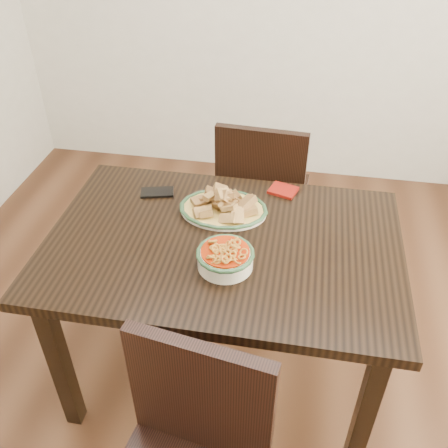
% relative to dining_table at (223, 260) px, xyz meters
% --- Properties ---
extents(floor, '(3.50, 3.50, 0.00)m').
position_rel_dining_table_xyz_m(floor, '(0.10, 0.02, -0.66)').
color(floor, '#3D2213').
rests_on(floor, ground).
extents(dining_table, '(1.28, 0.85, 0.75)m').
position_rel_dining_table_xyz_m(dining_table, '(0.00, 0.00, 0.00)').
color(dining_table, black).
rests_on(dining_table, ground).
extents(chair_far, '(0.45, 0.45, 0.89)m').
position_rel_dining_table_xyz_m(chair_far, '(0.07, 0.72, -0.16)').
color(chair_far, black).
rests_on(chair_far, ground).
extents(fish_plate, '(0.33, 0.26, 0.11)m').
position_rel_dining_table_xyz_m(fish_plate, '(-0.03, 0.17, 0.14)').
color(fish_plate, beige).
rests_on(fish_plate, dining_table).
extents(noodle_bowl, '(0.20, 0.20, 0.08)m').
position_rel_dining_table_xyz_m(noodle_bowl, '(0.03, -0.13, 0.13)').
color(noodle_bowl, beige).
rests_on(noodle_bowl, dining_table).
extents(smartphone, '(0.14, 0.10, 0.01)m').
position_rel_dining_table_xyz_m(smartphone, '(-0.32, 0.25, 0.10)').
color(smartphone, black).
rests_on(smartphone, dining_table).
extents(napkin, '(0.13, 0.12, 0.01)m').
position_rel_dining_table_xyz_m(napkin, '(0.19, 0.35, 0.10)').
color(napkin, maroon).
rests_on(napkin, dining_table).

